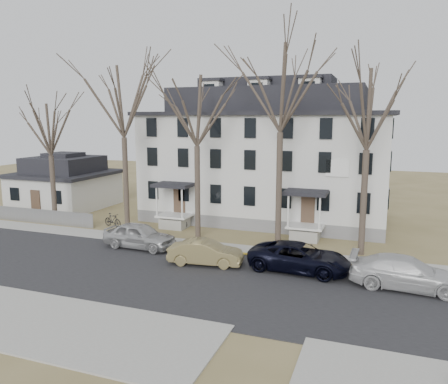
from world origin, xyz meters
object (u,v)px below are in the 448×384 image
at_px(boarding_house, 266,157).
at_px(tree_mid_right, 369,104).
at_px(tree_mid_left, 197,106).
at_px(car_navy, 299,258).
at_px(bicycle_right, 113,221).
at_px(tree_far_left, 123,96).
at_px(car_white, 407,274).
at_px(tree_bungalow, 49,126).
at_px(small_house, 65,184).
at_px(tree_center, 281,81).
at_px(car_silver, 139,236).
at_px(bicycle_left, 181,221).
at_px(car_tan, 205,253).

xyz_separation_m(boarding_house, tree_mid_right, (8.50, -8.15, 4.22)).
height_order(boarding_house, tree_mid_left, tree_mid_left).
xyz_separation_m(car_navy, bicycle_right, (-16.08, 5.17, -0.25)).
bearing_deg(bicycle_right, tree_far_left, -94.95).
relative_size(boarding_house, car_white, 3.67).
height_order(tree_bungalow, bicycle_right, tree_bungalow).
bearing_deg(car_navy, small_house, 71.05).
distance_m(boarding_house, small_house, 20.34).
xyz_separation_m(tree_mid_left, car_navy, (8.31, -4.57, -8.80)).
bearing_deg(car_white, tree_center, 58.57).
bearing_deg(car_silver, tree_bungalow, 72.91).
bearing_deg(tree_far_left, boarding_house, 42.18).
bearing_deg(tree_far_left, bicycle_left, 38.84).
xyz_separation_m(car_navy, car_white, (5.66, -0.73, 0.02)).
bearing_deg(car_silver, tree_mid_left, -32.81).
height_order(tree_far_left, car_tan, tree_far_left).
height_order(tree_center, tree_mid_right, tree_center).
height_order(boarding_house, car_white, boarding_house).
distance_m(tree_center, car_tan, 12.09).
relative_size(tree_center, car_silver, 2.93).
bearing_deg(car_white, bicycle_left, 66.41).
distance_m(tree_far_left, bicycle_left, 10.80).
height_order(tree_mid_right, car_white, tree_mid_right).
bearing_deg(small_house, tree_bungalow, -57.16).
relative_size(tree_center, car_white, 2.59).
distance_m(tree_mid_right, car_navy, 10.41).
bearing_deg(boarding_house, bicycle_left, -135.98).
bearing_deg(boarding_house, car_tan, -90.79).
relative_size(tree_far_left, car_tan, 3.08).
distance_m(car_silver, bicycle_left, 6.47).
distance_m(tree_far_left, car_white, 22.75).
bearing_deg(car_white, tree_bungalow, 81.06).
distance_m(tree_bungalow, car_silver, 13.16).
distance_m(tree_mid_left, car_white, 17.33).
relative_size(car_tan, bicycle_left, 2.62).
relative_size(tree_mid_right, car_silver, 2.54).
height_order(tree_mid_right, car_silver, tree_mid_right).
xyz_separation_m(boarding_house, tree_far_left, (-9.00, -8.15, 4.96)).
distance_m(car_navy, bicycle_right, 16.89).
bearing_deg(tree_bungalow, car_navy, -12.10).
bearing_deg(bicycle_left, tree_bungalow, 136.70).
distance_m(car_white, bicycle_right, 22.53).
distance_m(car_navy, car_white, 5.71).
xyz_separation_m(tree_mid_right, car_navy, (-3.19, -4.57, -8.80)).
relative_size(tree_far_left, car_white, 2.42).
bearing_deg(car_navy, bicycle_left, 60.45).
distance_m(car_silver, car_navy, 11.03).
xyz_separation_m(car_tan, bicycle_left, (-5.44, 8.08, -0.29)).
bearing_deg(tree_mid_right, tree_far_left, 180.00).
distance_m(tree_mid_right, car_white, 10.55).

